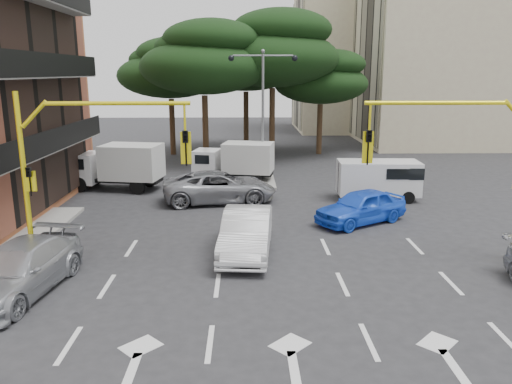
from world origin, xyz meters
TOP-DOWN VIEW (x-y plane):
  - ground at (0.00, 0.00)m, footprint 120.00×120.00m
  - median_strip at (0.00, 16.00)m, footprint 1.40×6.00m
  - apartment_beige_near at (19.95, 32.00)m, footprint 20.20×12.15m
  - apartment_beige_far at (12.95, 44.00)m, footprint 16.20×12.15m
  - pine_left_near at (-3.94, 21.96)m, footprint 9.15×9.15m
  - pine_center at (1.06, 23.96)m, footprint 9.98×9.98m
  - pine_left_far at (-6.94, 25.96)m, footprint 8.32×8.32m
  - pine_right at (5.06, 25.96)m, footprint 7.49×7.49m
  - pine_back at (-0.94, 28.96)m, footprint 9.15×9.15m
  - signal_mast_right at (6.80, 1.99)m, footprint 5.79×0.37m
  - signal_mast_left at (-6.80, 1.99)m, footprint 5.79×0.37m
  - street_lamp_center at (0.00, 16.00)m, footprint 4.16×0.36m
  - car_white_hatch at (-1.06, 2.88)m, footprint 2.14×5.08m
  - car_blue_compact at (4.07, 6.63)m, footprint 4.70×3.83m
  - car_silver_wagon at (-8.00, -0.42)m, footprint 2.91×5.49m
  - car_silver_cross_a at (-2.43, 10.47)m, footprint 6.09×3.40m
  - van_white at (5.93, 10.87)m, footprint 4.28×2.09m
  - box_truck_a at (-8.48, 13.48)m, footprint 5.63×3.12m
  - box_truck_b at (-1.78, 15.50)m, footprint 5.22×2.96m

SIDE VIEW (x-z plane):
  - ground at x=0.00m, z-range 0.00..0.00m
  - median_strip at x=0.00m, z-range 0.00..0.15m
  - car_blue_compact at x=4.07m, z-range 0.00..1.51m
  - car_silver_wagon at x=-8.00m, z-range 0.00..1.52m
  - car_silver_cross_a at x=-2.43m, z-range 0.00..1.61m
  - car_white_hatch at x=-1.06m, z-range 0.00..1.63m
  - van_white at x=5.93m, z-range 0.00..2.10m
  - box_truck_b at x=-1.78m, z-range 0.00..2.42m
  - box_truck_a at x=-8.48m, z-range 0.00..2.62m
  - signal_mast_right at x=6.80m, z-range 0.88..6.88m
  - signal_mast_left at x=-6.80m, z-range 0.88..6.88m
  - street_lamp_center at x=0.00m, z-range 1.54..9.31m
  - pine_right at x=5.06m, z-range 2.03..10.40m
  - pine_left_far at x=-6.94m, z-range 2.26..11.56m
  - pine_left_near at x=-3.94m, z-range 2.49..12.72m
  - pine_back at x=-0.94m, z-range 2.49..12.72m
  - pine_center at x=1.06m, z-range 2.72..13.88m
  - apartment_beige_far at x=12.95m, z-range 0.00..16.70m
  - apartment_beige_near at x=19.95m, z-range 0.00..18.70m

